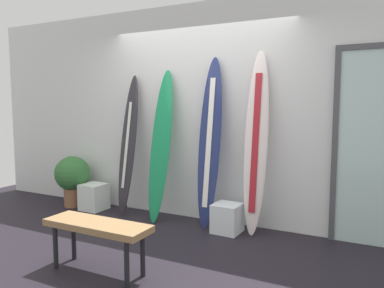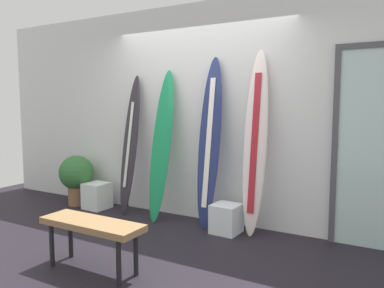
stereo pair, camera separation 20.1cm
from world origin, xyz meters
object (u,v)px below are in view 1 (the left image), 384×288
object	(u,v)px
display_block_center	(94,197)
surfboard_navy	(210,144)
surfboard_charcoal	(128,146)
surfboard_emerald	(161,146)
potted_plant	(72,176)
display_block_left	(227,218)
surfboard_ivory	(256,143)
bench	(97,229)

from	to	relation	value
display_block_center	surfboard_navy	bearing A→B (deg)	3.17
surfboard_charcoal	display_block_center	bearing A→B (deg)	-172.22
surfboard_emerald	surfboard_navy	xyz separation A→B (m)	(0.68, 0.05, 0.06)
surfboard_navy	potted_plant	distance (m)	2.26
surfboard_navy	display_block_left	world-z (taller)	surfboard_navy
display_block_left	display_block_center	distance (m)	2.08
surfboard_charcoal	surfboard_navy	xyz separation A→B (m)	(1.22, 0.02, 0.09)
surfboard_ivory	potted_plant	distance (m)	2.84
surfboard_navy	bench	xyz separation A→B (m)	(-0.34, -1.66, -0.63)
surfboard_navy	display_block_center	world-z (taller)	surfboard_navy
surfboard_charcoal	potted_plant	size ratio (longest dim) A/B	2.56
surfboard_emerald	surfboard_navy	bearing A→B (deg)	4.31
display_block_center	potted_plant	xyz separation A→B (m)	(-0.40, -0.01, 0.26)
display_block_left	surfboard_emerald	bearing A→B (deg)	175.65
surfboard_navy	display_block_center	bearing A→B (deg)	-176.83
surfboard_charcoal	surfboard_ivory	world-z (taller)	surfboard_ivory
surfboard_charcoal	surfboard_emerald	bearing A→B (deg)	-3.13
surfboard_emerald	surfboard_ivory	distance (m)	1.27
surfboard_navy	surfboard_ivory	world-z (taller)	surfboard_ivory
surfboard_emerald	bench	size ratio (longest dim) A/B	1.93
surfboard_emerald	potted_plant	bearing A→B (deg)	-177.88
surfboard_ivory	potted_plant	xyz separation A→B (m)	(-2.77, -0.13, -0.62)
surfboard_charcoal	display_block_left	distance (m)	1.70
surfboard_emerald	surfboard_navy	distance (m)	0.68
surfboard_emerald	potted_plant	size ratio (longest dim) A/B	2.63
surfboard_charcoal	potted_plant	xyz separation A→B (m)	(-0.97, -0.09, -0.50)
display_block_center	potted_plant	distance (m)	0.48
surfboard_charcoal	display_block_center	xyz separation A→B (m)	(-0.57, -0.08, -0.76)
potted_plant	surfboard_ivory	bearing A→B (deg)	2.62
potted_plant	bench	size ratio (longest dim) A/B	0.74
surfboard_ivory	bench	size ratio (longest dim) A/B	2.10
surfboard_navy	display_block_left	bearing A→B (deg)	-23.09
potted_plant	bench	xyz separation A→B (m)	(1.84, -1.55, -0.05)
display_block_center	potted_plant	size ratio (longest dim) A/B	0.50
surfboard_charcoal	display_block_center	world-z (taller)	surfboard_charcoal
display_block_left	potted_plant	size ratio (longest dim) A/B	0.46
potted_plant	bench	distance (m)	2.41
surfboard_ivory	display_block_center	world-z (taller)	surfboard_ivory
surfboard_navy	potted_plant	world-z (taller)	surfboard_navy
surfboard_navy	display_block_left	xyz separation A→B (m)	(0.29, -0.12, -0.86)
surfboard_charcoal	surfboard_navy	distance (m)	1.22
surfboard_emerald	potted_plant	world-z (taller)	surfboard_emerald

